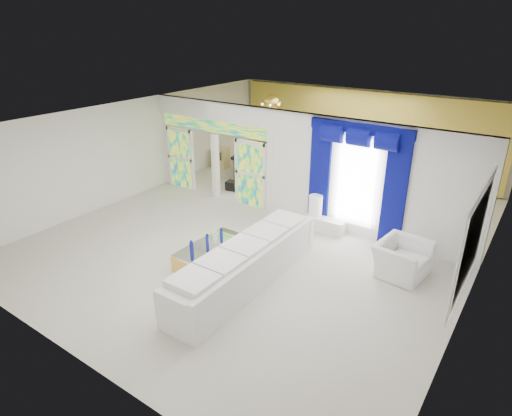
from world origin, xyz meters
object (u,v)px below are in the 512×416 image
Objects in this scene: coffee_table at (207,252)px; armchair at (402,259)px; grand_piano at (266,164)px; white_sofa at (246,266)px; console_table at (325,225)px.

armchair is (3.93, 1.96, 0.18)m from coffee_table.
coffee_table is 0.88× the size of grand_piano.
coffee_table is 1.53× the size of armchair.
white_sofa reaches higher than armchair.
white_sofa is 1.40m from coffee_table.
white_sofa is at bearing 138.02° from armchair.
console_table is at bearing -46.92° from grand_piano.
white_sofa is 3.25m from console_table.
armchair is at bearing -41.97° from grand_piano.
white_sofa is 3.71× the size of armchair.
white_sofa is at bearing -70.52° from grand_piano.
white_sofa is 6.85m from grand_piano.
white_sofa is 3.43m from armchair.
white_sofa is at bearing -94.11° from console_table.
white_sofa is 2.42× the size of coffee_table.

